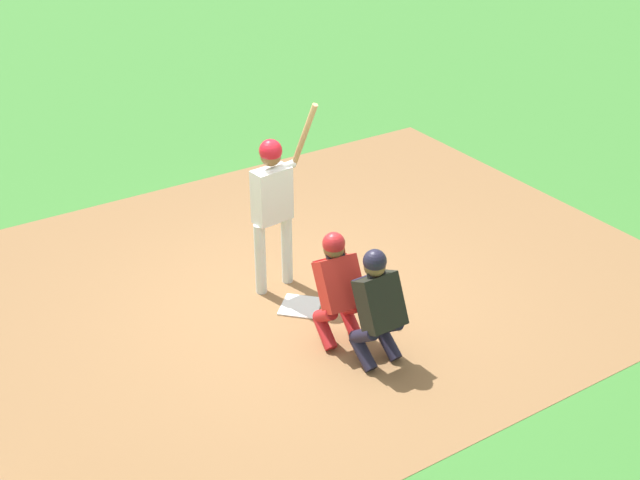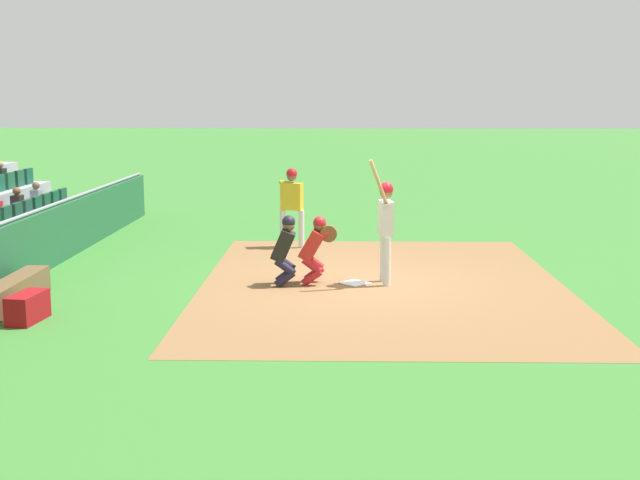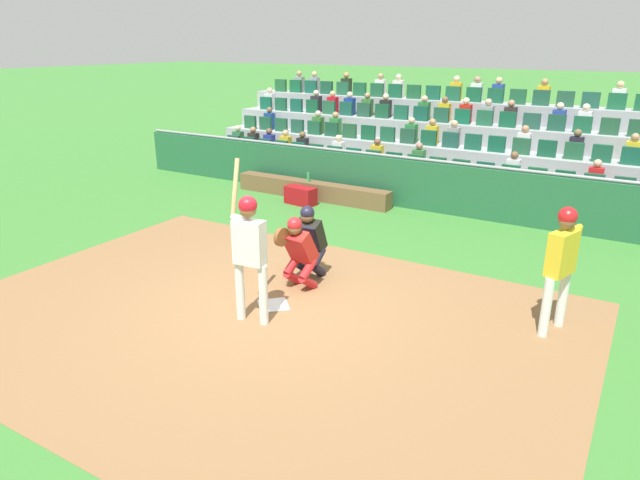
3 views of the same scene
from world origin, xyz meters
name	(u,v)px [view 3 (image 3 of 3)]	position (x,y,z in m)	size (l,w,h in m)	color
ground_plane	(273,306)	(0.00, 0.00, 0.00)	(160.00, 160.00, 0.00)	#3A7A31
infield_dirt_patch	(253,319)	(0.00, 0.50, 0.00)	(9.10, 6.55, 0.01)	olive
home_plate_marker	(273,305)	(0.00, 0.00, 0.02)	(0.44, 0.44, 0.02)	white
batter_at_plate	(249,244)	(-0.02, 0.54, 1.17)	(0.69, 0.47, 2.29)	silver
catcher_crouching	(298,248)	(0.02, -0.72, 0.71)	(0.49, 0.71, 1.26)	red
home_plate_umpire	(310,238)	(0.14, -1.26, 0.70)	(0.47, 0.47, 1.29)	#1E1B2F
dugout_wall	(425,185)	(0.00, -6.13, 0.59)	(17.72, 0.24, 1.24)	#225A37
dugout_bench	(312,190)	(2.82, -5.58, 0.22)	(4.34, 0.40, 0.44)	brown
water_bottle_on_bench	(308,177)	(2.90, -5.54, 0.56)	(0.07, 0.07, 0.24)	green
equipment_duffel_bag	(301,196)	(2.77, -4.97, 0.22)	(0.79, 0.36, 0.44)	maroon
on_deck_batter	(562,257)	(-3.76, -1.40, 1.10)	(0.36, 0.61, 1.80)	silver
bleacher_stand	(471,151)	(0.02, -9.72, 0.84)	(16.03, 3.59, 2.85)	#989D9F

